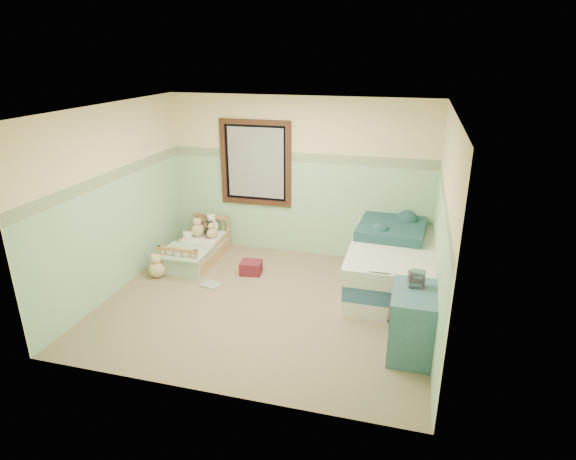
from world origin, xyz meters
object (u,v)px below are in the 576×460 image
(toddler_bed_frame, at_px, (197,255))
(dresser, at_px, (412,322))
(twin_bed_frame, at_px, (391,277))
(floor_book, at_px, (211,285))
(plush_floor_cream, at_px, (188,246))
(plush_floor_tan, at_px, (157,269))
(red_pillow, at_px, (251,268))

(toddler_bed_frame, xyz_separation_m, dresser, (3.33, -1.66, 0.29))
(twin_bed_frame, distance_m, floor_book, 2.55)
(toddler_bed_frame, xyz_separation_m, plush_floor_cream, (-0.24, 0.20, 0.05))
(plush_floor_tan, bearing_deg, plush_floor_cream, 86.68)
(plush_floor_tan, relative_size, red_pillow, 0.81)
(dresser, bearing_deg, toddler_bed_frame, 153.55)
(toddler_bed_frame, height_order, dresser, dresser)
(dresser, xyz_separation_m, red_pillow, (-2.33, 1.41, -0.28))
(plush_floor_tan, xyz_separation_m, twin_bed_frame, (3.32, 0.66, -0.01))
(twin_bed_frame, relative_size, floor_book, 8.22)
(plush_floor_tan, relative_size, dresser, 0.33)
(dresser, distance_m, floor_book, 2.92)
(plush_floor_tan, height_order, red_pillow, plush_floor_tan)
(toddler_bed_frame, height_order, twin_bed_frame, twin_bed_frame)
(twin_bed_frame, relative_size, red_pillow, 7.08)
(plush_floor_cream, bearing_deg, red_pillow, -19.82)
(toddler_bed_frame, bearing_deg, plush_floor_tan, -112.47)
(toddler_bed_frame, bearing_deg, twin_bed_frame, -1.12)
(plush_floor_cream, xyz_separation_m, twin_bed_frame, (3.26, -0.25, -0.02))
(plush_floor_cream, bearing_deg, plush_floor_tan, -93.32)
(floor_book, bearing_deg, toddler_bed_frame, 138.69)
(dresser, distance_m, red_pillow, 2.74)
(toddler_bed_frame, height_order, floor_book, toddler_bed_frame)
(red_pillow, relative_size, floor_book, 1.16)
(plush_floor_cream, height_order, floor_book, plush_floor_cream)
(plush_floor_tan, distance_m, dresser, 3.75)
(plush_floor_tan, height_order, dresser, dresser)
(dresser, height_order, red_pillow, dresser)
(twin_bed_frame, bearing_deg, plush_floor_tan, -168.78)
(toddler_bed_frame, distance_m, twin_bed_frame, 3.02)
(plush_floor_cream, height_order, red_pillow, plush_floor_cream)
(plush_floor_tan, distance_m, floor_book, 0.88)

